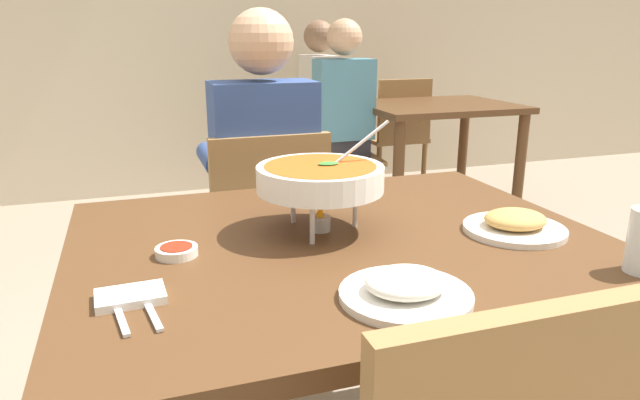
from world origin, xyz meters
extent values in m
cube|color=#51331C|center=(0.00, 0.00, 0.75)|extent=(1.21, 0.98, 0.04)
cylinder|color=#51331C|center=(-0.55, 0.43, 0.37)|extent=(0.07, 0.07, 0.73)
cylinder|color=#51331C|center=(0.55, 0.43, 0.37)|extent=(0.07, 0.07, 0.73)
cube|color=olive|center=(0.00, 0.87, 0.43)|extent=(0.44, 0.44, 0.03)
cube|color=olive|center=(0.00, 0.67, 0.68)|extent=(0.42, 0.04, 0.45)
cylinder|color=olive|center=(0.19, 1.06, 0.21)|extent=(0.04, 0.04, 0.42)
cylinder|color=olive|center=(-0.19, 1.06, 0.21)|extent=(0.04, 0.04, 0.42)
cylinder|color=olive|center=(0.19, 0.68, 0.21)|extent=(0.04, 0.04, 0.42)
cylinder|color=olive|center=(-0.19, 0.68, 0.21)|extent=(0.04, 0.04, 0.42)
cylinder|color=#2D2D38|center=(0.10, 0.89, 0.23)|extent=(0.10, 0.10, 0.45)
cylinder|color=#2D2D38|center=(-0.10, 0.89, 0.23)|extent=(0.10, 0.10, 0.45)
cube|color=#2D2D38|center=(0.00, 0.85, 0.51)|extent=(0.32, 0.32, 0.12)
cube|color=#334C8C|center=(0.00, 0.77, 0.82)|extent=(0.36, 0.20, 0.50)
sphere|color=tan|center=(0.00, 0.77, 1.20)|extent=(0.22, 0.22, 0.22)
cylinder|color=#334C8C|center=(0.16, 0.97, 0.77)|extent=(0.08, 0.28, 0.08)
cylinder|color=#334C8C|center=(-0.16, 0.97, 0.77)|extent=(0.08, 0.28, 0.08)
cylinder|color=silver|center=(0.06, 0.07, 0.82)|extent=(0.01, 0.01, 0.10)
cylinder|color=silver|center=(-0.07, 0.14, 0.82)|extent=(0.01, 0.01, 0.10)
cylinder|color=silver|center=(-0.07, -0.01, 0.82)|extent=(0.01, 0.01, 0.10)
torus|color=silver|center=(-0.03, 0.07, 0.87)|extent=(0.21, 0.21, 0.01)
cylinder|color=#B2B2B7|center=(-0.03, 0.07, 0.79)|extent=(0.05, 0.05, 0.04)
cone|color=orange|center=(-0.03, 0.07, 0.82)|extent=(0.02, 0.02, 0.04)
cylinder|color=white|center=(-0.03, 0.07, 0.90)|extent=(0.30, 0.30, 0.06)
cylinder|color=#B75119|center=(-0.03, 0.07, 0.93)|extent=(0.26, 0.26, 0.01)
ellipsoid|color=#388433|center=(-0.01, 0.07, 0.94)|extent=(0.05, 0.03, 0.01)
cylinder|color=silver|center=(0.06, 0.09, 0.96)|extent=(0.18, 0.01, 0.13)
cylinder|color=white|center=(0.00, -0.33, 0.78)|extent=(0.24, 0.24, 0.01)
ellipsoid|color=white|center=(0.00, -0.33, 0.80)|extent=(0.15, 0.13, 0.04)
cylinder|color=white|center=(0.41, -0.10, 0.78)|extent=(0.24, 0.24, 0.01)
ellipsoid|color=tan|center=(0.41, -0.10, 0.80)|extent=(0.15, 0.13, 0.04)
cylinder|color=white|center=(-0.37, 0.01, 0.78)|extent=(0.09, 0.09, 0.02)
cylinder|color=maroon|center=(-0.37, 0.01, 0.79)|extent=(0.07, 0.07, 0.01)
cube|color=white|center=(-0.47, -0.18, 0.78)|extent=(0.12, 0.09, 0.02)
cube|color=silver|center=(-0.49, -0.23, 0.78)|extent=(0.04, 0.17, 0.01)
cube|color=silver|center=(-0.44, -0.23, 0.78)|extent=(0.04, 0.17, 0.01)
cube|color=#51331C|center=(1.51, 2.19, 0.75)|extent=(1.00, 0.80, 0.04)
cylinder|color=#51331C|center=(1.07, 1.85, 0.37)|extent=(0.07, 0.07, 0.73)
cylinder|color=#51331C|center=(1.95, 1.85, 0.37)|extent=(0.07, 0.07, 0.73)
cylinder|color=#51331C|center=(1.07, 2.53, 0.37)|extent=(0.07, 0.07, 0.73)
cylinder|color=#51331C|center=(1.95, 2.53, 0.37)|extent=(0.07, 0.07, 0.73)
cube|color=olive|center=(0.86, 2.22, 0.43)|extent=(0.47, 0.47, 0.03)
cube|color=olive|center=(0.87, 2.42, 0.68)|extent=(0.42, 0.07, 0.45)
cylinder|color=olive|center=(0.66, 2.05, 0.21)|extent=(0.04, 0.04, 0.42)
cylinder|color=olive|center=(1.04, 2.02, 0.21)|extent=(0.04, 0.04, 0.42)
cylinder|color=olive|center=(0.68, 2.43, 0.21)|extent=(0.04, 0.04, 0.42)
cylinder|color=olive|center=(1.06, 2.40, 0.21)|extent=(0.04, 0.04, 0.42)
cube|color=olive|center=(0.86, 2.75, 0.43)|extent=(0.47, 0.47, 0.03)
cube|color=olive|center=(1.06, 2.77, 0.68)|extent=(0.07, 0.42, 0.45)
cylinder|color=olive|center=(0.65, 2.93, 0.21)|extent=(0.04, 0.04, 0.42)
cylinder|color=olive|center=(0.68, 2.55, 0.21)|extent=(0.04, 0.04, 0.42)
cylinder|color=olive|center=(1.03, 2.96, 0.21)|extent=(0.04, 0.04, 0.42)
cylinder|color=olive|center=(1.06, 2.58, 0.21)|extent=(0.04, 0.04, 0.42)
cube|color=olive|center=(1.49, 2.82, 0.43)|extent=(0.44, 0.44, 0.03)
cube|color=olive|center=(1.49, 2.62, 0.68)|extent=(0.42, 0.04, 0.45)
cylinder|color=olive|center=(1.68, 3.01, 0.21)|extent=(0.04, 0.04, 0.42)
cylinder|color=olive|center=(1.30, 3.01, 0.21)|extent=(0.04, 0.04, 0.42)
cylinder|color=olive|center=(1.68, 2.63, 0.21)|extent=(0.04, 0.04, 0.42)
cylinder|color=olive|center=(1.30, 2.63, 0.21)|extent=(0.04, 0.04, 0.42)
cylinder|color=#2D2D38|center=(0.96, 2.34, 0.23)|extent=(0.10, 0.10, 0.45)
cylinder|color=#2D2D38|center=(0.76, 2.34, 0.23)|extent=(0.10, 0.10, 0.45)
cube|color=#2D2D38|center=(0.86, 2.30, 0.51)|extent=(0.32, 0.32, 0.12)
cube|color=teal|center=(0.86, 2.22, 0.82)|extent=(0.36, 0.20, 0.50)
sphere|color=tan|center=(0.86, 2.22, 1.20)|extent=(0.22, 0.22, 0.22)
cylinder|color=teal|center=(1.02, 2.42, 0.77)|extent=(0.08, 0.28, 0.08)
cylinder|color=teal|center=(0.70, 2.42, 0.77)|extent=(0.08, 0.28, 0.08)
cylinder|color=#2D2D38|center=(1.00, 2.68, 0.23)|extent=(0.10, 0.10, 0.45)
cylinder|color=#2D2D38|center=(1.00, 2.88, 0.23)|extent=(0.10, 0.10, 0.45)
cube|color=#2D2D38|center=(0.96, 2.78, 0.51)|extent=(0.32, 0.32, 0.12)
cube|color=beige|center=(0.88, 2.78, 0.82)|extent=(0.20, 0.36, 0.50)
sphere|color=#846047|center=(0.88, 2.78, 1.20)|extent=(0.22, 0.22, 0.22)
cylinder|color=beige|center=(1.08, 2.62, 0.77)|extent=(0.28, 0.08, 0.08)
cylinder|color=beige|center=(1.08, 2.94, 0.77)|extent=(0.28, 0.08, 0.08)
camera|label=1|loc=(-0.44, -1.16, 1.23)|focal=31.85mm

